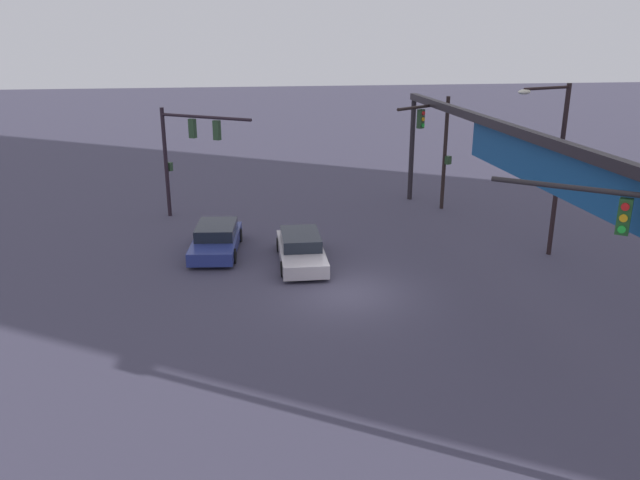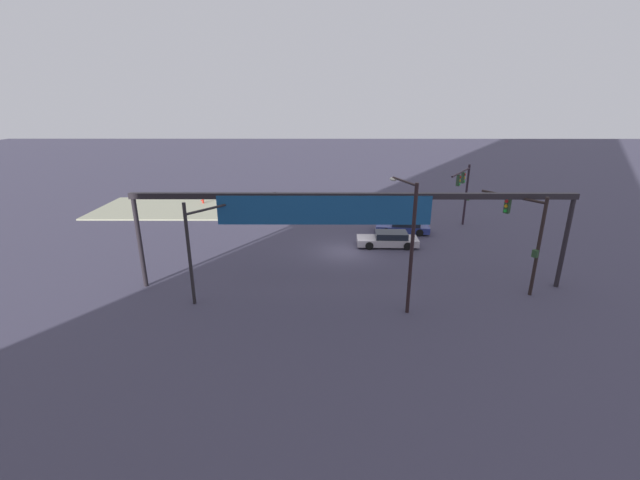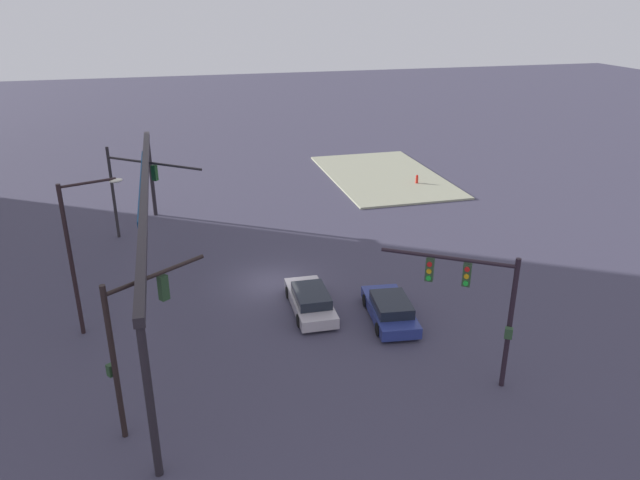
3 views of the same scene
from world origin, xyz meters
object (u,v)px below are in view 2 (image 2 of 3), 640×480
object	(u,v)px
streetlamp_curved_arm	(409,237)
sedan_car_approaching	(388,239)
sedan_car_waiting_far	(403,226)
fire_hydrant_on_curb	(203,200)
traffic_signal_cross_street	(464,186)
traffic_signal_opposite_side	(527,230)
traffic_signal_near_corner	(214,229)

from	to	relation	value
streetlamp_curved_arm	sedan_car_approaching	xyz separation A→B (m)	(-0.72, -10.57, -3.76)
sedan_car_waiting_far	fire_hydrant_on_curb	size ratio (longest dim) A/B	6.80
sedan_car_waiting_far	fire_hydrant_on_curb	world-z (taller)	sedan_car_waiting_far
traffic_signal_cross_street	fire_hydrant_on_curb	distance (m)	27.72
traffic_signal_opposite_side	fire_hydrant_on_curb	distance (m)	33.78
traffic_signal_near_corner	sedan_car_approaching	size ratio (longest dim) A/B	1.23
traffic_signal_near_corner	fire_hydrant_on_curb	bearing A→B (deg)	56.04
fire_hydrant_on_curb	traffic_signal_cross_street	bearing A→B (deg)	161.31
sedan_car_waiting_far	fire_hydrant_on_curb	bearing A→B (deg)	-20.02
traffic_signal_near_corner	sedan_car_waiting_far	xyz separation A→B (m)	(-13.57, -12.06, -3.53)
streetlamp_curved_arm	sedan_car_waiting_far	size ratio (longest dim) A/B	1.52
traffic_signal_near_corner	fire_hydrant_on_curb	distance (m)	23.63
traffic_signal_near_corner	streetlamp_curved_arm	distance (m)	11.19
streetlamp_curved_arm	sedan_car_waiting_far	bearing A→B (deg)	-29.65
sedan_car_approaching	traffic_signal_opposite_side	bearing A→B (deg)	131.94
traffic_signal_near_corner	traffic_signal_cross_street	bearing A→B (deg)	-16.22
traffic_signal_opposite_side	sedan_car_approaching	size ratio (longest dim) A/B	1.24
traffic_signal_opposite_side	streetlamp_curved_arm	world-z (taller)	streetlamp_curved_arm
traffic_signal_cross_street	fire_hydrant_on_curb	world-z (taller)	traffic_signal_cross_street
traffic_signal_opposite_side	traffic_signal_cross_street	size ratio (longest dim) A/B	1.07
sedan_car_waiting_far	fire_hydrant_on_curb	distance (m)	23.00
traffic_signal_cross_street	streetlamp_curved_arm	size ratio (longest dim) A/B	0.77
sedan_car_approaching	fire_hydrant_on_curb	bearing A→B (deg)	-34.71
streetlamp_curved_arm	sedan_car_waiting_far	xyz separation A→B (m)	(-2.58, -14.13, -3.76)
sedan_car_approaching	sedan_car_waiting_far	size ratio (longest dim) A/B	1.02
traffic_signal_opposite_side	traffic_signal_near_corner	bearing A→B (deg)	56.09
sedan_car_waiting_far	traffic_signal_opposite_side	bearing A→B (deg)	119.52
traffic_signal_cross_street	sedan_car_waiting_far	xyz separation A→B (m)	(5.45, 1.39, -3.37)
traffic_signal_opposite_side	sedan_car_waiting_far	size ratio (longest dim) A/B	1.26
traffic_signal_cross_street	sedan_car_approaching	world-z (taller)	traffic_signal_cross_street
sedan_car_approaching	sedan_car_waiting_far	bearing A→B (deg)	-116.04
sedan_car_approaching	sedan_car_waiting_far	distance (m)	4.02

